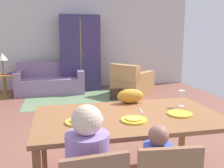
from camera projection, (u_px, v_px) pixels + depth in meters
ground_plane at (107, 123)px, 4.57m from camera, size 6.40×6.65×0.02m
back_wall at (84, 42)px, 7.54m from camera, size 6.40×0.10×2.70m
dining_table at (128, 121)px, 2.58m from camera, size 1.87×1.09×0.76m
plate_near_man at (79, 122)px, 2.34m from camera, size 0.25×0.25×0.02m
pizza_near_man at (79, 120)px, 2.34m from camera, size 0.17×0.17×0.01m
plate_near_child at (134, 120)px, 2.39m from camera, size 0.25×0.25×0.02m
pizza_near_child at (134, 118)px, 2.39m from camera, size 0.17×0.17×0.01m
plate_near_woman at (180, 114)px, 2.58m from camera, size 0.25×0.25×0.02m
wine_glass at (182, 95)px, 2.86m from camera, size 0.07×0.07×0.19m
fork at (102, 118)px, 2.46m from camera, size 0.04×0.15×0.01m
knife at (141, 111)px, 2.70m from camera, size 0.05×0.17×0.01m
cat at (130, 96)px, 3.01m from camera, size 0.32×0.16×0.17m
area_rug at (79, 98)px, 6.30m from camera, size 2.60×1.80×0.01m
couch at (50, 82)px, 6.92m from camera, size 1.79×0.86×0.82m
armchair at (131, 83)px, 6.70m from camera, size 1.20×1.19×0.82m
armoire at (80, 53)px, 7.19m from camera, size 1.10×0.59×2.10m
side_table at (4, 82)px, 6.42m from camera, size 0.56×0.56×0.58m
table_lamp at (2, 57)px, 6.30m from camera, size 0.26×0.26×0.54m
book_lower at (10, 74)px, 6.36m from camera, size 0.22×0.16×0.03m
book_upper at (12, 73)px, 6.39m from camera, size 0.22×0.16×0.03m
handbag at (117, 94)px, 6.18m from camera, size 0.32×0.16×0.26m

